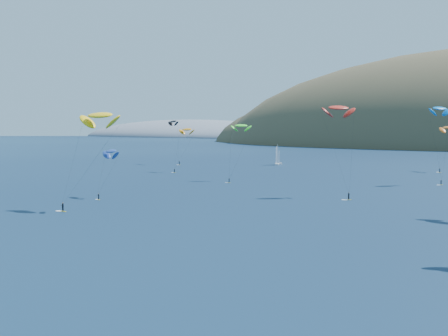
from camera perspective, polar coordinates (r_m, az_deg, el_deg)
headland at (r=971.43m, az=-1.82°, el=2.71°), size 460.00×250.00×60.00m
sailboat at (r=313.36m, az=4.87°, el=0.45°), size 8.81×8.36×10.53m
kitesurfer_1 at (r=268.29m, az=-3.42°, el=3.53°), size 7.42×8.99×20.30m
kitesurfer_2 at (r=154.75m, az=-11.27°, el=4.75°), size 11.20×11.95×25.89m
kitesurfer_3 at (r=227.75m, az=1.58°, el=3.89°), size 7.69×14.27×22.06m
kitesurfer_4 at (r=225.43m, az=19.13°, el=5.17°), size 8.31×9.31×28.40m
kitesurfer_9 at (r=181.74m, az=10.42°, el=5.43°), size 11.79×12.69×27.98m
kitesurfer_10 at (r=179.38m, az=-10.31°, el=1.51°), size 7.83×10.24×15.03m
kitesurfer_11 at (r=286.82m, az=19.77°, el=3.50°), size 9.20×12.76×21.43m
kitesurfer_12 at (r=319.59m, az=-4.65°, el=4.26°), size 11.78×7.90×23.86m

